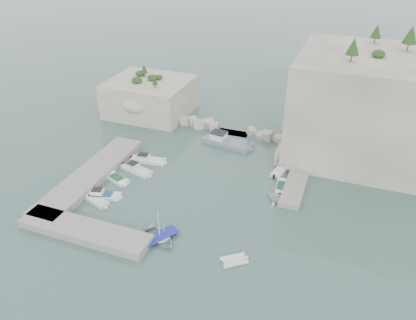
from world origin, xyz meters
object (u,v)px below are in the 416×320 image
(motorboat_e, at_px, (98,203))
(work_boat, at_px, (227,145))
(motorboat_b, at_px, (137,171))
(rowboat, at_px, (160,239))
(motorboat_c, at_px, (117,180))
(motorboat_d, at_px, (103,197))
(tender_east_c, at_px, (280,172))
(inflatable_dinghy, at_px, (234,261))
(tender_east_b, at_px, (281,189))
(tender_east_a, at_px, (277,201))
(motorboat_a, at_px, (148,162))
(tender_east_d, at_px, (285,169))

(motorboat_e, height_order, work_boat, work_boat)
(motorboat_b, xyz_separation_m, work_boat, (10.89, 13.73, 0.00))
(rowboat, xyz_separation_m, work_boat, (0.14, 26.97, 0.00))
(motorboat_e, relative_size, rowboat, 0.72)
(motorboat_c, xyz_separation_m, motorboat_d, (0.48, -4.62, 0.00))
(motorboat_b, distance_m, motorboat_c, 3.74)
(work_boat, bearing_deg, tender_east_c, -19.37)
(motorboat_b, bearing_deg, work_boat, 67.10)
(motorboat_d, height_order, inflatable_dinghy, motorboat_d)
(motorboat_b, height_order, work_boat, work_boat)
(motorboat_d, distance_m, inflatable_dinghy, 22.63)
(motorboat_e, bearing_deg, inflatable_dinghy, 7.68)
(motorboat_b, xyz_separation_m, tender_east_c, (21.75, 7.97, 0.00))
(tender_east_b, bearing_deg, motorboat_c, 100.02)
(motorboat_d, bearing_deg, inflatable_dinghy, -28.29)
(motorboat_e, bearing_deg, tender_east_a, 40.11)
(rowboat, xyz_separation_m, tender_east_a, (12.17, 13.22, 0.00))
(motorboat_b, xyz_separation_m, rowboat, (10.76, -13.24, 0.00))
(motorboat_a, xyz_separation_m, inflatable_dinghy, (20.46, -17.00, 0.00))
(tender_east_d, relative_size, work_boat, 0.43)
(motorboat_d, height_order, tender_east_b, motorboat_d)
(motorboat_e, height_order, tender_east_a, tender_east_a)
(motorboat_e, height_order, inflatable_dinghy, motorboat_e)
(motorboat_b, relative_size, inflatable_dinghy, 1.79)
(tender_east_b, relative_size, tender_east_d, 1.10)
(rowboat, height_order, tender_east_d, tender_east_d)
(motorboat_c, relative_size, tender_east_c, 0.96)
(motorboat_e, bearing_deg, motorboat_d, 114.15)
(motorboat_e, relative_size, work_boat, 0.39)
(motorboat_e, bearing_deg, tender_east_c, 56.03)
(motorboat_c, bearing_deg, motorboat_d, -60.91)
(tender_east_c, relative_size, tender_east_d, 1.16)
(motorboat_d, xyz_separation_m, inflatable_dinghy, (21.91, -5.65, 0.00))
(motorboat_a, distance_m, motorboat_c, 7.01)
(inflatable_dinghy, bearing_deg, motorboat_b, 109.43)
(tender_east_b, bearing_deg, motorboat_a, 84.68)
(tender_east_c, relative_size, work_boat, 0.50)
(tender_east_a, relative_size, tender_east_c, 0.66)
(motorboat_d, bearing_deg, tender_east_c, 21.11)
(inflatable_dinghy, bearing_deg, tender_east_a, 43.79)
(motorboat_a, relative_size, motorboat_c, 1.36)
(motorboat_b, relative_size, tender_east_a, 1.86)
(tender_east_a, height_order, tender_east_b, tender_east_a)
(tender_east_b, xyz_separation_m, tender_east_d, (-0.70, 5.85, 0.00))
(motorboat_e, bearing_deg, motorboat_b, 102.62)
(motorboat_c, bearing_deg, motorboat_a, 97.10)
(inflatable_dinghy, distance_m, tender_east_d, 22.94)
(motorboat_a, bearing_deg, motorboat_e, -103.95)
(motorboat_d, relative_size, tender_east_d, 1.33)
(tender_east_a, bearing_deg, tender_east_b, 22.12)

